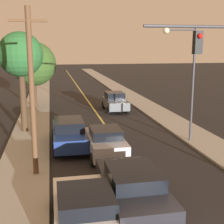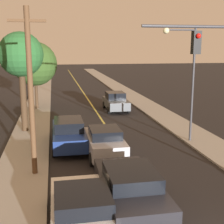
{
  "view_description": "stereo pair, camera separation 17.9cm",
  "coord_description": "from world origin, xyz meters",
  "px_view_note": "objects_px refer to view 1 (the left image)",
  "views": [
    {
      "loc": [
        -3.92,
        -6.59,
        5.86
      ],
      "look_at": [
        0.0,
        13.32,
        1.6
      ],
      "focal_mm": 50.0,
      "sensor_mm": 36.0,
      "label": 1
    },
    {
      "loc": [
        -3.74,
        -6.62,
        5.86
      ],
      "look_at": [
        0.0,
        13.32,
        1.6
      ],
      "focal_mm": 50.0,
      "sensor_mm": 36.0,
      "label": 2
    }
  ],
  "objects_px": {
    "car_outer_lane_second": "(69,133)",
    "tree_left_far": "(34,64)",
    "car_near_lane_front": "(132,188)",
    "utility_pole_left": "(32,90)",
    "car_outer_lane_front": "(85,210)",
    "tree_left_near": "(21,56)",
    "car_far_oncoming": "(115,101)",
    "car_near_lane_second": "(105,142)",
    "streetlamp_right": "(186,69)"
  },
  "relations": [
    {
      "from": "car_near_lane_second",
      "to": "car_outer_lane_front",
      "type": "distance_m",
      "value": 6.96
    },
    {
      "from": "tree_left_near",
      "to": "tree_left_far",
      "type": "xyz_separation_m",
      "value": [
        0.44,
        8.21,
        -0.99
      ]
    },
    {
      "from": "car_near_lane_front",
      "to": "car_far_oncoming",
      "type": "height_order",
      "value": "car_far_oncoming"
    },
    {
      "from": "car_near_lane_second",
      "to": "tree_left_far",
      "type": "bearing_deg",
      "value": 106.66
    },
    {
      "from": "utility_pole_left",
      "to": "tree_left_near",
      "type": "distance_m",
      "value": 8.01
    },
    {
      "from": "car_near_lane_second",
      "to": "tree_left_near",
      "type": "bearing_deg",
      "value": 128.21
    },
    {
      "from": "car_outer_lane_second",
      "to": "streetlamp_right",
      "type": "distance_m",
      "value": 7.91
    },
    {
      "from": "car_near_lane_second",
      "to": "car_far_oncoming",
      "type": "height_order",
      "value": "car_far_oncoming"
    },
    {
      "from": "car_outer_lane_front",
      "to": "streetlamp_right",
      "type": "height_order",
      "value": "streetlamp_right"
    },
    {
      "from": "car_far_oncoming",
      "to": "tree_left_near",
      "type": "xyz_separation_m",
      "value": [
        -7.7,
        -6.25,
        4.43
      ]
    },
    {
      "from": "streetlamp_right",
      "to": "car_outer_lane_second",
      "type": "bearing_deg",
      "value": 176.79
    },
    {
      "from": "car_near_lane_second",
      "to": "car_far_oncoming",
      "type": "relative_size",
      "value": 0.96
    },
    {
      "from": "car_near_lane_front",
      "to": "tree_left_near",
      "type": "bearing_deg",
      "value": 111.82
    },
    {
      "from": "tree_left_near",
      "to": "tree_left_far",
      "type": "height_order",
      "value": "tree_left_near"
    },
    {
      "from": "utility_pole_left",
      "to": "car_far_oncoming",
      "type": "bearing_deg",
      "value": 64.81
    },
    {
      "from": "car_near_lane_front",
      "to": "utility_pole_left",
      "type": "distance_m",
      "value": 6.12
    },
    {
      "from": "car_near_lane_front",
      "to": "car_near_lane_second",
      "type": "height_order",
      "value": "car_near_lane_second"
    },
    {
      "from": "car_near_lane_front",
      "to": "streetlamp_right",
      "type": "bearing_deg",
      "value": 54.8
    },
    {
      "from": "car_near_lane_front",
      "to": "car_outer_lane_second",
      "type": "height_order",
      "value": "car_outer_lane_second"
    },
    {
      "from": "utility_pole_left",
      "to": "tree_left_far",
      "type": "height_order",
      "value": "utility_pole_left"
    },
    {
      "from": "car_outer_lane_front",
      "to": "tree_left_near",
      "type": "height_order",
      "value": "tree_left_near"
    },
    {
      "from": "car_outer_lane_front",
      "to": "car_far_oncoming",
      "type": "height_order",
      "value": "car_far_oncoming"
    },
    {
      "from": "car_near_lane_front",
      "to": "car_outer_lane_front",
      "type": "bearing_deg",
      "value": -151.57
    },
    {
      "from": "car_outer_lane_second",
      "to": "tree_left_far",
      "type": "bearing_deg",
      "value": 101.19
    },
    {
      "from": "car_far_oncoming",
      "to": "tree_left_far",
      "type": "relative_size",
      "value": 0.7
    },
    {
      "from": "car_far_oncoming",
      "to": "utility_pole_left",
      "type": "height_order",
      "value": "utility_pole_left"
    },
    {
      "from": "car_near_lane_front",
      "to": "car_near_lane_second",
      "type": "relative_size",
      "value": 1.16
    },
    {
      "from": "car_outer_lane_front",
      "to": "tree_left_near",
      "type": "relative_size",
      "value": 0.65
    },
    {
      "from": "car_near_lane_second",
      "to": "utility_pole_left",
      "type": "relative_size",
      "value": 0.56
    },
    {
      "from": "car_outer_lane_front",
      "to": "tree_left_far",
      "type": "bearing_deg",
      "value": 96.58
    },
    {
      "from": "car_near_lane_second",
      "to": "streetlamp_right",
      "type": "distance_m",
      "value": 6.56
    },
    {
      "from": "car_near_lane_front",
      "to": "utility_pole_left",
      "type": "bearing_deg",
      "value": 133.18
    },
    {
      "from": "tree_left_far",
      "to": "car_outer_lane_front",
      "type": "bearing_deg",
      "value": -83.42
    },
    {
      "from": "car_outer_lane_second",
      "to": "streetlamp_right",
      "type": "height_order",
      "value": "streetlamp_right"
    },
    {
      "from": "car_far_oncoming",
      "to": "tree_left_near",
      "type": "distance_m",
      "value": 10.86
    },
    {
      "from": "car_near_lane_front",
      "to": "car_outer_lane_front",
      "type": "relative_size",
      "value": 1.1
    },
    {
      "from": "car_far_oncoming",
      "to": "utility_pole_left",
      "type": "xyz_separation_m",
      "value": [
        -6.62,
        -14.08,
        3.14
      ]
    },
    {
      "from": "car_outer_lane_front",
      "to": "car_far_oncoming",
      "type": "xyz_separation_m",
      "value": [
        4.86,
        18.9,
        0.13
      ]
    },
    {
      "from": "utility_pole_left",
      "to": "tree_left_far",
      "type": "distance_m",
      "value": 16.06
    },
    {
      "from": "tree_left_far",
      "to": "utility_pole_left",
      "type": "bearing_deg",
      "value": -87.71
    },
    {
      "from": "car_near_lane_front",
      "to": "car_near_lane_second",
      "type": "distance_m",
      "value": 5.73
    },
    {
      "from": "streetlamp_right",
      "to": "tree_left_near",
      "type": "xyz_separation_m",
      "value": [
        -9.84,
        4.33,
        0.72
      ]
    },
    {
      "from": "car_near_lane_front",
      "to": "tree_left_far",
      "type": "relative_size",
      "value": 0.78
    },
    {
      "from": "car_outer_lane_front",
      "to": "car_outer_lane_second",
      "type": "distance_m",
      "value": 8.71
    },
    {
      "from": "car_near_lane_second",
      "to": "car_outer_lane_second",
      "type": "distance_m",
      "value": 2.7
    },
    {
      "from": "car_outer_lane_second",
      "to": "utility_pole_left",
      "type": "height_order",
      "value": "utility_pole_left"
    },
    {
      "from": "car_outer_lane_front",
      "to": "streetlamp_right",
      "type": "bearing_deg",
      "value": 49.93
    },
    {
      "from": "car_outer_lane_second",
      "to": "car_near_lane_second",
      "type": "bearing_deg",
      "value": -47.46
    },
    {
      "from": "streetlamp_right",
      "to": "tree_left_far",
      "type": "relative_size",
      "value": 1.1
    },
    {
      "from": "streetlamp_right",
      "to": "car_far_oncoming",
      "type": "bearing_deg",
      "value": 101.41
    }
  ]
}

